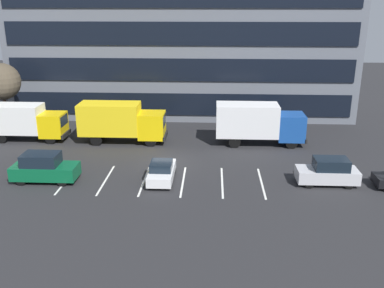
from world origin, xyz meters
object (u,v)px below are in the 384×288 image
object	(u,v)px
box_truck_blue	(258,122)
box_truck_yellow_all	(121,121)
suv_forest	(44,168)
sedan_white	(162,171)
box_truck_yellow	(25,120)
bare_tree	(2,82)
suv_silver	(328,172)

from	to	relation	value
box_truck_blue	box_truck_yellow_all	bearing A→B (deg)	-179.84
suv_forest	sedan_white	distance (m)	8.36
box_truck_yellow	suv_forest	xyz separation A→B (m)	(5.27, -9.24, -0.88)
box_truck_yellow	box_truck_yellow_all	world-z (taller)	box_truck_yellow_all
box_truck_yellow	suv_forest	distance (m)	10.68
suv_forest	bare_tree	distance (m)	15.55
box_truck_yellow	bare_tree	distance (m)	5.44
box_truck_yellow_all	sedan_white	distance (m)	9.85
box_truck_yellow_all	bare_tree	size ratio (longest dim) A/B	1.17
box_truck_blue	suv_forest	distance (m)	18.43
box_truck_yellow_all	sedan_white	xyz separation A→B (m)	(4.69, -8.55, -1.34)
box_truck_blue	suv_silver	distance (m)	9.65
box_truck_blue	bare_tree	bearing A→B (deg)	172.27
box_truck_yellow_all	sedan_white	bearing A→B (deg)	-61.27
sedan_white	suv_silver	distance (m)	11.73
box_truck_yellow	box_truck_yellow_all	bearing A→B (deg)	-1.12
sedan_white	suv_silver	size ratio (longest dim) A/B	0.97
box_truck_yellow_all	suv_forest	world-z (taller)	box_truck_yellow_all
box_truck_blue	bare_tree	xyz separation A→B (m)	(-24.51, 3.33, 2.79)
box_truck_blue	bare_tree	size ratio (longest dim) A/B	1.19
sedan_white	bare_tree	size ratio (longest dim) A/B	0.61
box_truck_yellow	box_truck_yellow_all	distance (m)	8.92
box_truck_yellow_all	bare_tree	world-z (taller)	bare_tree
box_truck_yellow	suv_silver	world-z (taller)	box_truck_yellow
box_truck_blue	box_truck_yellow_all	distance (m)	12.33
suv_forest	sedan_white	world-z (taller)	suv_forest
box_truck_yellow_all	bare_tree	distance (m)	12.94
suv_forest	suv_silver	world-z (taller)	suv_forest
box_truck_yellow	bare_tree	xyz separation A→B (m)	(-3.25, 3.19, 2.97)
bare_tree	box_truck_blue	bearing A→B (deg)	-7.73
bare_tree	suv_silver	bearing A→B (deg)	-22.77
bare_tree	sedan_white	bearing A→B (deg)	-35.25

